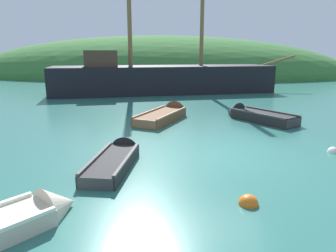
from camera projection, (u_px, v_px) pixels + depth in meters
ground_plane at (224, 155)px, 9.21m from camera, size 120.00×120.00×0.00m
shore_hill at (155, 75)px, 40.24m from camera, size 48.33×21.05×9.92m
sailing_ship at (161, 83)px, 23.04m from camera, size 18.44×7.98×11.96m
rowboat_center at (254, 117)px, 13.93m from camera, size 3.09×3.43×1.02m
rowboat_outer_right at (167, 116)px, 14.19m from camera, size 2.39×4.05×1.11m
rowboat_near_dock at (117, 160)px, 8.53m from camera, size 1.01×3.23×0.86m
rowboat_outer_left at (4, 228)px, 5.22m from camera, size 2.55×2.95×0.91m
buoy_orange at (248, 204)px, 6.23m from camera, size 0.40×0.40×0.40m
buoy_white at (333, 152)px, 9.47m from camera, size 0.32×0.32×0.32m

